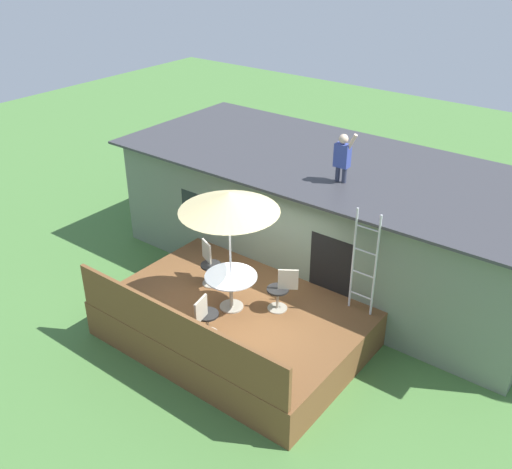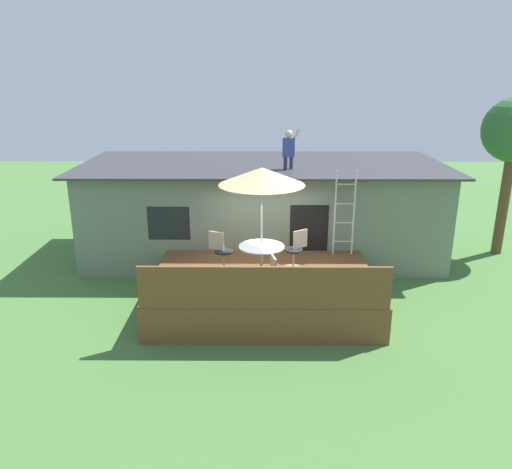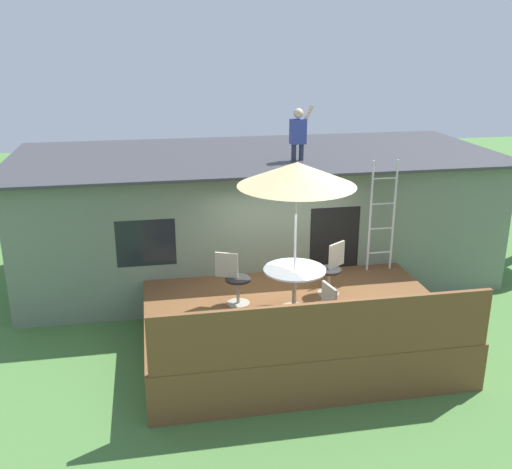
{
  "view_description": "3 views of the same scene",
  "coord_description": "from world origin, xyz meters",
  "px_view_note": "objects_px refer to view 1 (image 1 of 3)",
  "views": [
    {
      "loc": [
        6.2,
        -7.49,
        7.7
      ],
      "look_at": [
        -0.28,
        0.99,
        1.91
      ],
      "focal_mm": 40.92,
      "sensor_mm": 36.0,
      "label": 1
    },
    {
      "loc": [
        -0.1,
        -10.75,
        5.3
      ],
      "look_at": [
        -0.18,
        1.02,
        1.44
      ],
      "focal_mm": 34.85,
      "sensor_mm": 36.0,
      "label": 2
    },
    {
      "loc": [
        -2.33,
        -8.96,
        5.22
      ],
      "look_at": [
        -0.55,
        0.7,
        1.9
      ],
      "focal_mm": 41.54,
      "sensor_mm": 36.0,
      "label": 3
    }
  ],
  "objects_px": {
    "patio_umbrella": "(229,202)",
    "patio_chair_left": "(210,264)",
    "patio_table": "(231,283)",
    "patio_chair_right": "(281,290)",
    "patio_chair_near": "(205,316)",
    "step_ladder": "(364,263)",
    "person_figure": "(343,155)"
  },
  "relations": [
    {
      "from": "patio_umbrella",
      "to": "patio_chair_left",
      "type": "relative_size",
      "value": 2.76
    },
    {
      "from": "patio_chair_left",
      "to": "patio_table",
      "type": "bearing_deg",
      "value": 0.0
    },
    {
      "from": "patio_chair_right",
      "to": "patio_chair_near",
      "type": "relative_size",
      "value": 1.0
    },
    {
      "from": "patio_chair_right",
      "to": "patio_chair_left",
      "type": "bearing_deg",
      "value": -30.22
    },
    {
      "from": "patio_table",
      "to": "patio_umbrella",
      "type": "height_order",
      "value": "patio_umbrella"
    },
    {
      "from": "patio_chair_right",
      "to": "patio_chair_near",
      "type": "height_order",
      "value": "same"
    },
    {
      "from": "step_ladder",
      "to": "patio_chair_right",
      "type": "height_order",
      "value": "step_ladder"
    },
    {
      "from": "patio_table",
      "to": "patio_chair_near",
      "type": "relative_size",
      "value": 1.13
    },
    {
      "from": "patio_umbrella",
      "to": "patio_chair_left",
      "type": "bearing_deg",
      "value": 155.44
    },
    {
      "from": "patio_table",
      "to": "patio_chair_right",
      "type": "bearing_deg",
      "value": 34.19
    },
    {
      "from": "patio_table",
      "to": "person_figure",
      "type": "xyz_separation_m",
      "value": [
        0.74,
        2.81,
        2.0
      ]
    },
    {
      "from": "step_ladder",
      "to": "person_figure",
      "type": "height_order",
      "value": "person_figure"
    },
    {
      "from": "patio_umbrella",
      "to": "patio_chair_near",
      "type": "bearing_deg",
      "value": -78.03
    },
    {
      "from": "patio_chair_right",
      "to": "person_figure",
      "type": "bearing_deg",
      "value": -122.12
    },
    {
      "from": "patio_umbrella",
      "to": "patio_chair_right",
      "type": "height_order",
      "value": "patio_umbrella"
    },
    {
      "from": "person_figure",
      "to": "patio_chair_near",
      "type": "distance_m",
      "value": 4.41
    },
    {
      "from": "person_figure",
      "to": "patio_chair_right",
      "type": "distance_m",
      "value": 3.1
    },
    {
      "from": "patio_table",
      "to": "step_ladder",
      "type": "bearing_deg",
      "value": 35.22
    },
    {
      "from": "patio_chair_near",
      "to": "step_ladder",
      "type": "bearing_deg",
      "value": -48.99
    },
    {
      "from": "patio_chair_right",
      "to": "step_ladder",
      "type": "bearing_deg",
      "value": -178.31
    },
    {
      "from": "patio_chair_left",
      "to": "step_ladder",
      "type": "bearing_deg",
      "value": 43.45
    },
    {
      "from": "person_figure",
      "to": "patio_chair_near",
      "type": "height_order",
      "value": "person_figure"
    },
    {
      "from": "patio_chair_left",
      "to": "patio_chair_right",
      "type": "distance_m",
      "value": 1.78
    },
    {
      "from": "patio_chair_right",
      "to": "patio_chair_near",
      "type": "xyz_separation_m",
      "value": [
        -0.61,
        -1.58,
        0.0
      ]
    },
    {
      "from": "patio_table",
      "to": "patio_chair_left",
      "type": "bearing_deg",
      "value": 155.44
    },
    {
      "from": "patio_table",
      "to": "step_ladder",
      "type": "relative_size",
      "value": 0.47
    },
    {
      "from": "patio_umbrella",
      "to": "patio_chair_left",
      "type": "height_order",
      "value": "patio_umbrella"
    },
    {
      "from": "patio_chair_near",
      "to": "person_figure",
      "type": "bearing_deg",
      "value": -19.82
    },
    {
      "from": "patio_table",
      "to": "person_figure",
      "type": "bearing_deg",
      "value": 75.2
    },
    {
      "from": "patio_umbrella",
      "to": "person_figure",
      "type": "height_order",
      "value": "person_figure"
    },
    {
      "from": "patio_chair_right",
      "to": "patio_chair_near",
      "type": "bearing_deg",
      "value": 34.69
    },
    {
      "from": "patio_umbrella",
      "to": "person_figure",
      "type": "bearing_deg",
      "value": 75.2
    }
  ]
}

